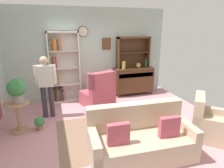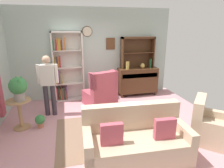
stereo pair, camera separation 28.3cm
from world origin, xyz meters
name	(u,v)px [view 1 (the left image)]	position (x,y,z in m)	size (l,w,h in m)	color
ground_plane	(111,126)	(0.00, 0.00, -0.01)	(5.40, 4.60, 0.02)	#C68C93
wall_back	(90,54)	(0.00, 2.13, 1.40)	(5.00, 0.09, 2.80)	#ADC1B7
area_rug	(123,130)	(0.20, -0.30, 0.00)	(2.83, 1.77, 0.01)	#846651
bookshelf	(62,68)	(-0.91, 1.94, 1.03)	(0.90, 0.30, 2.10)	silver
sideboard	(133,80)	(1.39, 1.86, 0.51)	(1.30, 0.45, 0.92)	#4C2D19
sideboard_hutch	(133,48)	(1.39, 1.97, 1.56)	(1.10, 0.26, 1.00)	#4C2D19
vase_tall	(124,65)	(1.00, 1.78, 1.04)	(0.11, 0.11, 0.25)	tan
vase_round	(138,65)	(1.52, 1.79, 1.01)	(0.15, 0.15, 0.17)	tan
bottle_wine	(146,63)	(1.78, 1.77, 1.07)	(0.07, 0.07, 0.30)	#194223
couch_floral	(140,140)	(0.17, -1.19, 0.31)	(1.85, 0.95, 0.90)	#C6AD8E
armchair_floral	(210,124)	(1.82, -1.09, 0.29)	(1.08, 1.08, 0.88)	#C6AD8E
wingback_chair	(99,94)	(0.02, 1.20, 0.38)	(0.99, 1.01, 1.05)	#B74C5B
plant_stand	(18,114)	(-1.98, 0.37, 0.42)	(0.52, 0.52, 0.68)	#A87F56
potted_plant_large	(16,89)	(-1.94, 0.35, 0.99)	(0.38, 0.38, 0.52)	gray
potted_plant_small	(39,123)	(-1.57, 0.30, 0.18)	(0.22, 0.22, 0.30)	#AD6B4C
person_reading	(46,83)	(-1.37, 0.93, 0.91)	(0.53, 0.25, 1.56)	#38333D
coffee_table	(134,119)	(0.37, -0.49, 0.35)	(0.80, 0.50, 0.42)	#4C2D19
book_stack	(138,112)	(0.48, -0.44, 0.46)	(0.17, 0.13, 0.08)	gold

